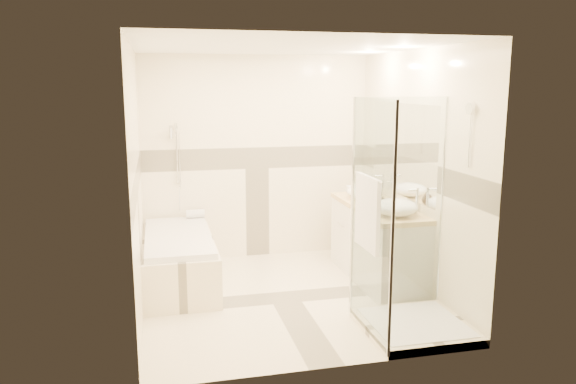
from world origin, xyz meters
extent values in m
cube|color=#F4E5C2|center=(0.00, 0.00, -0.01)|extent=(2.80, 3.00, 0.01)
cube|color=white|center=(0.00, 0.00, 2.50)|extent=(2.80, 3.00, 0.01)
cube|color=#F9EAC7|center=(0.00, 1.50, 1.25)|extent=(2.80, 0.01, 2.50)
cube|color=#F9EAC7|center=(0.00, -1.50, 1.25)|extent=(2.80, 0.01, 2.50)
cube|color=#F9EAC7|center=(-1.40, 0.00, 1.25)|extent=(0.01, 3.00, 2.50)
cube|color=#F9EAC7|center=(1.40, 0.00, 1.25)|extent=(0.01, 3.00, 2.50)
cube|color=white|center=(1.39, 0.30, 1.45)|extent=(0.01, 1.60, 1.00)
cylinder|color=silver|center=(-0.97, 1.47, 1.35)|extent=(0.02, 0.02, 0.70)
cube|color=#F9EAC7|center=(-1.02, 0.65, 0.25)|extent=(0.75, 1.70, 0.50)
cube|color=white|center=(-1.02, 0.65, 0.53)|extent=(0.69, 1.60, 0.06)
ellipsoid|color=white|center=(-1.02, 0.65, 0.48)|extent=(0.56, 1.40, 0.16)
cube|color=white|center=(1.12, 0.30, 0.40)|extent=(0.55, 1.60, 0.80)
cylinder|color=silver|center=(0.83, -0.10, 0.55)|extent=(0.01, 0.24, 0.01)
cylinder|color=silver|center=(0.83, 0.70, 0.55)|extent=(0.01, 0.24, 0.01)
cube|color=#ECC67D|center=(1.12, 0.30, 0.83)|extent=(0.57, 1.62, 0.05)
cube|color=#F9EAC7|center=(0.95, -1.05, 0.04)|extent=(0.90, 0.90, 0.08)
cube|color=white|center=(0.95, -1.05, 0.09)|extent=(0.80, 0.80, 0.01)
cube|color=white|center=(0.51, -1.05, 1.04)|extent=(0.01, 0.90, 2.00)
cube|color=white|center=(0.95, -0.61, 1.04)|extent=(0.90, 0.01, 2.00)
cylinder|color=silver|center=(0.50, -1.50, 1.04)|extent=(0.03, 0.03, 2.00)
cylinder|color=silver|center=(0.50, -0.60, 1.04)|extent=(0.03, 0.03, 2.00)
cylinder|color=silver|center=(1.40, -0.60, 1.04)|extent=(0.03, 0.03, 2.00)
cylinder|color=silver|center=(1.36, -1.05, 1.95)|extent=(0.03, 0.10, 0.10)
cylinder|color=silver|center=(0.47, -1.05, 1.40)|extent=(0.02, 0.60, 0.02)
cube|color=white|center=(0.47, -1.05, 1.10)|extent=(0.04, 0.48, 0.62)
ellipsoid|color=white|center=(1.10, 0.68, 0.93)|extent=(0.40, 0.40, 0.16)
ellipsoid|color=white|center=(1.10, -0.21, 0.94)|extent=(0.44, 0.44, 0.17)
cylinder|color=silver|center=(1.33, 0.68, 0.99)|extent=(0.03, 0.03, 0.27)
cylinder|color=silver|center=(1.28, 0.68, 1.10)|extent=(0.10, 0.02, 0.02)
cylinder|color=silver|center=(1.33, -0.21, 0.99)|extent=(0.03, 0.03, 0.27)
cylinder|color=silver|center=(1.28, -0.21, 1.10)|extent=(0.10, 0.02, 0.02)
imported|color=black|center=(1.10, 0.21, 0.93)|extent=(0.09, 0.09, 0.15)
imported|color=black|center=(1.10, 0.24, 0.92)|extent=(0.12, 0.12, 0.13)
cube|color=white|center=(1.10, 1.02, 0.89)|extent=(0.16, 0.24, 0.07)
cylinder|color=white|center=(-0.79, 1.38, 0.61)|extent=(0.22, 0.10, 0.10)
camera|label=1|loc=(-1.21, -5.31, 2.15)|focal=35.00mm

